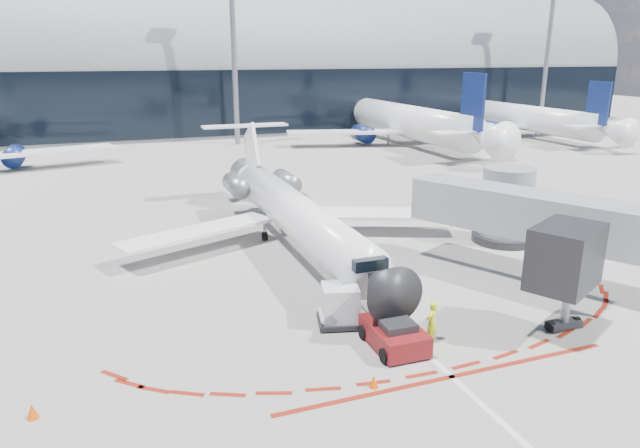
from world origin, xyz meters
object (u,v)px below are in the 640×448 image
object	(u,v)px
ramp_worker	(432,322)
regional_jet	(291,210)
pushback_tug	(394,335)
uld_container	(340,306)

from	to	relation	value
ramp_worker	regional_jet	bearing A→B (deg)	-117.15
pushback_tug	uld_container	xyz separation A→B (m)	(-1.31, 2.65, 0.36)
pushback_tug	regional_jet	bearing A→B (deg)	90.85
regional_jet	ramp_worker	world-z (taller)	regional_jet
pushback_tug	uld_container	world-z (taller)	uld_container
uld_container	ramp_worker	bearing A→B (deg)	-29.14
regional_jet	ramp_worker	size ratio (longest dim) A/B	14.50
regional_jet	uld_container	distance (m)	11.67
regional_jet	ramp_worker	distance (m)	14.47
pushback_tug	ramp_worker	world-z (taller)	ramp_worker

